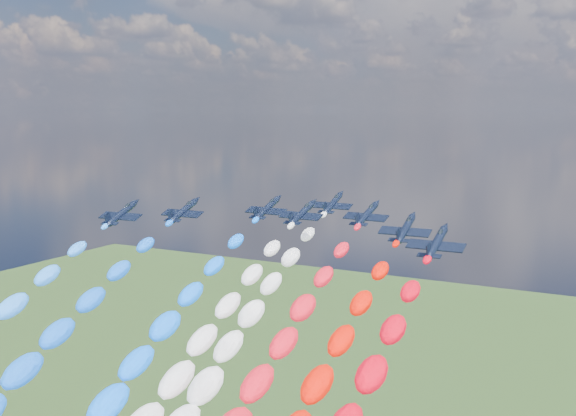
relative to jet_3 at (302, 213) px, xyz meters
The scene contains 8 objects.
jet_0 35.53m from the jet_3, 151.21° to the right, with size 8.89×11.92×2.63m, color black, non-canonical shape.
jet_1 24.12m from the jet_3, 159.83° to the right, with size 8.89×11.92×2.63m, color black, non-canonical shape.
jet_2 9.97m from the jet_3, 163.52° to the left, with size 8.89×11.92×2.63m, color black, non-canonical shape.
jet_3 is the anchor object (origin of this frame).
jet_4 16.30m from the jet_3, 92.53° to the left, with size 8.89×11.92×2.63m, color black, non-canonical shape.
jet_5 12.72m from the jet_3, 21.16° to the left, with size 8.89×11.92×2.63m, color black, non-canonical shape.
jet_6 25.21m from the jet_3, 18.34° to the right, with size 8.89×11.92×2.63m, color black, non-canonical shape.
jet_7 36.88m from the jet_3, 28.99° to the right, with size 8.89×11.92×2.63m, color black, non-canonical shape.
Camera 1 is at (61.33, -111.52, 127.88)m, focal length 44.03 mm.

